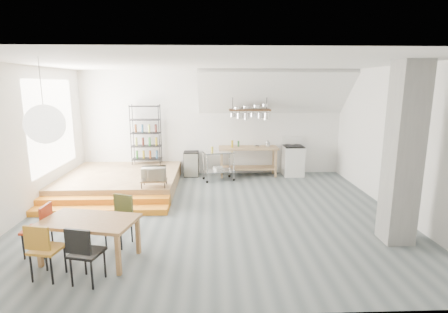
{
  "coord_description": "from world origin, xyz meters",
  "views": [
    {
      "loc": [
        -0.04,
        -7.32,
        2.81
      ],
      "look_at": [
        0.27,
        0.8,
        1.11
      ],
      "focal_mm": 28.0,
      "sensor_mm": 36.0,
      "label": 1
    }
  ],
  "objects_px": {
    "dining_table": "(89,224)",
    "mini_fridge": "(191,164)",
    "stove": "(293,160)",
    "rolling_cart": "(219,162)"
  },
  "relations": [
    {
      "from": "dining_table",
      "to": "mini_fridge",
      "type": "xyz_separation_m",
      "value": [
        1.34,
        5.23,
        -0.24
      ]
    },
    {
      "from": "stove",
      "to": "mini_fridge",
      "type": "distance_m",
      "value": 3.15
    },
    {
      "from": "dining_table",
      "to": "rolling_cart",
      "type": "height_order",
      "value": "rolling_cart"
    },
    {
      "from": "mini_fridge",
      "to": "stove",
      "type": "bearing_deg",
      "value": -0.8
    },
    {
      "from": "dining_table",
      "to": "mini_fridge",
      "type": "relative_size",
      "value": 2.11
    },
    {
      "from": "mini_fridge",
      "to": "rolling_cart",
      "type": "bearing_deg",
      "value": -32.75
    },
    {
      "from": "rolling_cart",
      "to": "mini_fridge",
      "type": "height_order",
      "value": "rolling_cart"
    },
    {
      "from": "stove",
      "to": "dining_table",
      "type": "bearing_deg",
      "value": -130.92
    },
    {
      "from": "dining_table",
      "to": "rolling_cart",
      "type": "distance_m",
      "value": 5.17
    },
    {
      "from": "rolling_cart",
      "to": "mini_fridge",
      "type": "distance_m",
      "value": 1.0
    }
  ]
}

